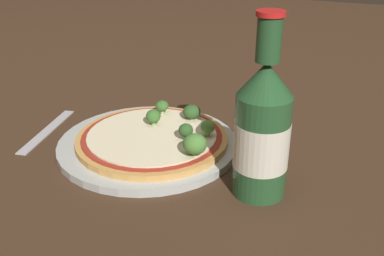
{
  "coord_description": "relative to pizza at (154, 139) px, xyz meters",
  "views": [
    {
      "loc": [
        0.3,
        -0.57,
        0.34
      ],
      "look_at": [
        0.08,
        -0.02,
        0.06
      ],
      "focal_mm": 42.0,
      "sensor_mm": 36.0,
      "label": 1
    }
  ],
  "objects": [
    {
      "name": "ground_plane",
      "position": [
        -0.0,
        0.0,
        -0.02
      ],
      "size": [
        3.0,
        3.0,
        0.0
      ],
      "primitive_type": "plane",
      "color": "#3D2819"
    },
    {
      "name": "plate",
      "position": [
        -0.01,
        0.0,
        -0.01
      ],
      "size": [
        0.29,
        0.29,
        0.01
      ],
      "color": "#B2B7B2",
      "rests_on": "ground_plane"
    },
    {
      "name": "pizza",
      "position": [
        0.0,
        0.0,
        0.0
      ],
      "size": [
        0.24,
        0.24,
        0.01
      ],
      "color": "tan",
      "rests_on": "plate"
    },
    {
      "name": "broccoli_floret_0",
      "position": [
        -0.02,
        0.03,
        0.02
      ],
      "size": [
        0.02,
        0.02,
        0.03
      ],
      "color": "#89A866",
      "rests_on": "pizza"
    },
    {
      "name": "broccoli_floret_1",
      "position": [
        0.03,
        0.08,
        0.02
      ],
      "size": [
        0.03,
        0.03,
        0.03
      ],
      "color": "#89A866",
      "rests_on": "pizza"
    },
    {
      "name": "broccoli_floret_2",
      "position": [
        -0.02,
        0.08,
        0.02
      ],
      "size": [
        0.02,
        0.02,
        0.02
      ],
      "color": "#89A866",
      "rests_on": "pizza"
    },
    {
      "name": "broccoli_floret_3",
      "position": [
        0.08,
        -0.04,
        0.03
      ],
      "size": [
        0.04,
        0.04,
        0.03
      ],
      "color": "#89A866",
      "rests_on": "pizza"
    },
    {
      "name": "broccoli_floret_4",
      "position": [
        0.05,
        -0.0,
        0.02
      ],
      "size": [
        0.02,
        0.02,
        0.03
      ],
      "color": "#89A866",
      "rests_on": "pizza"
    },
    {
      "name": "broccoli_floret_5",
      "position": [
        0.08,
        0.03,
        0.02
      ],
      "size": [
        0.02,
        0.02,
        0.03
      ],
      "color": "#89A866",
      "rests_on": "pizza"
    },
    {
      "name": "beer_bottle",
      "position": [
        0.18,
        -0.06,
        0.07
      ],
      "size": [
        0.07,
        0.07,
        0.24
      ],
      "color": "#234C28",
      "rests_on": "ground_plane"
    },
    {
      "name": "fork",
      "position": [
        -0.2,
        -0.01,
        -0.02
      ],
      "size": [
        0.05,
        0.17,
        0.0
      ],
      "rotation": [
        0.0,
        0.0,
        1.75
      ],
      "color": "#B2B2B7",
      "rests_on": "ground_plane"
    }
  ]
}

